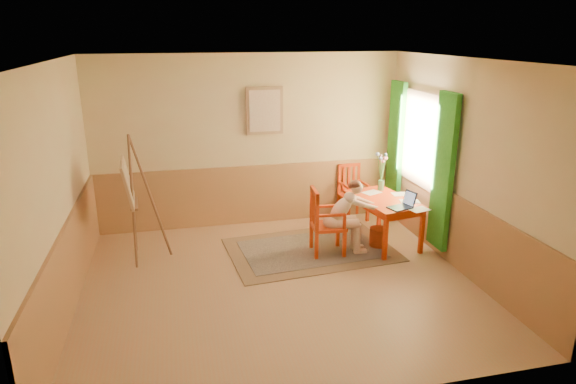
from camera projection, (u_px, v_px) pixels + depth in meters
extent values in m
cube|color=#A87E5A|center=(279.00, 284.00, 6.50)|extent=(5.00, 4.50, 0.02)
cube|color=white|center=(277.00, 59.00, 5.64)|extent=(5.00, 4.50, 0.02)
cube|color=#DBB686|center=(249.00, 141.00, 8.17)|extent=(5.00, 0.02, 2.80)
cube|color=#DBB686|center=(337.00, 257.00, 3.97)|extent=(5.00, 0.02, 2.80)
cube|color=#DBB686|center=(56.00, 194.00, 5.53)|extent=(0.02, 4.50, 2.80)
cube|color=#DBB686|center=(464.00, 167.00, 6.61)|extent=(0.02, 4.50, 2.80)
cube|color=#AA7548|center=(251.00, 195.00, 8.41)|extent=(5.00, 0.04, 1.00)
cube|color=#AA7548|center=(70.00, 267.00, 5.81)|extent=(0.04, 4.50, 1.00)
cube|color=#AA7548|center=(455.00, 231.00, 6.88)|extent=(0.04, 4.50, 1.00)
cube|color=white|center=(423.00, 140.00, 7.58)|extent=(0.02, 1.00, 1.30)
cube|color=#A57E5A|center=(421.00, 140.00, 7.57)|extent=(0.03, 1.12, 1.42)
cube|color=#309127|center=(443.00, 172.00, 6.93)|extent=(0.08, 0.45, 2.20)
cube|color=#309127|center=(395.00, 148.00, 8.38)|extent=(0.08, 0.45, 2.20)
cube|color=#A57E5A|center=(265.00, 111.00, 8.02)|extent=(0.60, 0.04, 0.76)
cube|color=beige|center=(265.00, 111.00, 8.00)|extent=(0.50, 0.02, 0.66)
cube|color=#8C7251|center=(311.00, 250.00, 7.48)|extent=(2.53, 1.80, 0.01)
cube|color=black|center=(311.00, 249.00, 7.48)|extent=(2.09, 1.37, 0.01)
cube|color=red|center=(384.00, 200.00, 7.53)|extent=(0.92, 1.31, 0.04)
cube|color=red|center=(383.00, 204.00, 7.55)|extent=(0.80, 1.19, 0.10)
cube|color=red|center=(385.00, 238.00, 7.04)|extent=(0.06, 0.06, 0.68)
cube|color=red|center=(422.00, 232.00, 7.27)|extent=(0.06, 0.06, 0.68)
cube|color=red|center=(346.00, 213.00, 8.01)|extent=(0.06, 0.06, 0.68)
cube|color=red|center=(380.00, 208.00, 8.24)|extent=(0.06, 0.06, 0.68)
cube|color=red|center=(328.00, 226.00, 7.25)|extent=(0.49, 0.47, 0.04)
cube|color=red|center=(316.00, 247.00, 7.10)|extent=(0.05, 0.05, 0.40)
cube|color=red|center=(344.00, 245.00, 7.16)|extent=(0.05, 0.05, 0.40)
cube|color=red|center=(311.00, 236.00, 7.47)|extent=(0.05, 0.05, 0.40)
cube|color=red|center=(338.00, 235.00, 7.53)|extent=(0.05, 0.05, 0.40)
cube|color=red|center=(317.00, 212.00, 6.95)|extent=(0.05, 0.05, 0.54)
cube|color=red|center=(312.00, 203.00, 7.31)|extent=(0.05, 0.05, 0.54)
cube|color=red|center=(315.00, 192.00, 7.05)|extent=(0.08, 0.44, 0.06)
cube|color=red|center=(316.00, 211.00, 7.04)|extent=(0.03, 0.05, 0.45)
cube|color=red|center=(314.00, 209.00, 7.13)|extent=(0.03, 0.05, 0.45)
cube|color=red|center=(313.00, 207.00, 7.23)|extent=(0.03, 0.05, 0.45)
cube|color=red|center=(331.00, 215.00, 6.99)|extent=(0.41, 0.07, 0.03)
cube|color=red|center=(344.00, 222.00, 7.05)|extent=(0.04, 0.04, 0.22)
cube|color=red|center=(325.00, 206.00, 7.36)|extent=(0.41, 0.07, 0.03)
cube|color=red|center=(338.00, 213.00, 7.42)|extent=(0.04, 0.04, 0.22)
cube|color=red|center=(353.00, 197.00, 8.61)|extent=(0.47, 0.48, 0.04)
cube|color=red|center=(338.00, 206.00, 8.79)|extent=(0.05, 0.05, 0.38)
cube|color=red|center=(348.00, 213.00, 8.45)|extent=(0.05, 0.05, 0.38)
cube|color=red|center=(357.00, 204.00, 8.91)|extent=(0.05, 0.05, 0.38)
cube|color=red|center=(368.00, 211.00, 8.57)|extent=(0.05, 0.05, 0.38)
cube|color=red|center=(339.00, 179.00, 8.64)|extent=(0.05, 0.05, 0.52)
cube|color=red|center=(358.00, 177.00, 8.76)|extent=(0.05, 0.05, 0.52)
cube|color=red|center=(349.00, 165.00, 8.63)|extent=(0.42, 0.10, 0.06)
cube|color=red|center=(344.00, 179.00, 8.67)|extent=(0.05, 0.03, 0.42)
cube|color=red|center=(349.00, 179.00, 8.71)|extent=(0.05, 0.03, 0.42)
cube|color=red|center=(354.00, 178.00, 8.74)|extent=(0.05, 0.03, 0.42)
cube|color=red|center=(344.00, 185.00, 8.48)|extent=(0.09, 0.39, 0.03)
cube|color=red|center=(349.00, 194.00, 8.35)|extent=(0.04, 0.04, 0.21)
cube|color=red|center=(363.00, 183.00, 8.61)|extent=(0.09, 0.39, 0.03)
cube|color=red|center=(368.00, 192.00, 8.47)|extent=(0.04, 0.04, 0.21)
ellipsoid|color=beige|center=(332.00, 222.00, 7.22)|extent=(0.27, 0.33, 0.20)
cylinder|color=beige|center=(345.00, 224.00, 7.18)|extent=(0.40, 0.17, 0.14)
cylinder|color=beige|center=(343.00, 220.00, 7.32)|extent=(0.40, 0.17, 0.14)
cylinder|color=beige|center=(357.00, 238.00, 7.27)|extent=(0.11, 0.11, 0.44)
cylinder|color=beige|center=(354.00, 234.00, 7.42)|extent=(0.11, 0.11, 0.44)
cube|color=beige|center=(360.00, 252.00, 7.35)|extent=(0.19, 0.09, 0.06)
cube|color=beige|center=(357.00, 247.00, 7.49)|extent=(0.19, 0.09, 0.06)
ellipsoid|color=beige|center=(341.00, 209.00, 7.18)|extent=(0.44, 0.29, 0.46)
ellipsoid|color=beige|center=(350.00, 198.00, 7.15)|extent=(0.19, 0.28, 0.16)
sphere|color=beige|center=(357.00, 188.00, 7.12)|extent=(0.19, 0.19, 0.18)
ellipsoid|color=#582C1E|center=(356.00, 184.00, 7.10)|extent=(0.18, 0.18, 0.13)
sphere|color=#582C1E|center=(351.00, 185.00, 7.09)|extent=(0.10, 0.10, 0.09)
cylinder|color=beige|center=(358.00, 203.00, 7.05)|extent=(0.20, 0.11, 0.13)
cylinder|color=beige|center=(371.00, 207.00, 7.12)|extent=(0.26, 0.11, 0.15)
sphere|color=beige|center=(364.00, 205.00, 7.06)|extent=(0.08, 0.08, 0.08)
sphere|color=beige|center=(378.00, 209.00, 7.17)|extent=(0.07, 0.07, 0.06)
cylinder|color=beige|center=(353.00, 198.00, 7.29)|extent=(0.19, 0.08, 0.13)
cylinder|color=beige|center=(366.00, 202.00, 7.33)|extent=(0.27, 0.14, 0.15)
sphere|color=beige|center=(358.00, 199.00, 7.32)|extent=(0.08, 0.08, 0.08)
sphere|color=beige|center=(374.00, 205.00, 7.33)|extent=(0.07, 0.07, 0.06)
cube|color=#1E2338|center=(400.00, 208.00, 7.10)|extent=(0.36, 0.31, 0.02)
cube|color=#2D3342|center=(400.00, 207.00, 7.10)|extent=(0.31, 0.25, 0.00)
cube|color=#1E2338|center=(410.00, 198.00, 7.15)|extent=(0.13, 0.23, 0.21)
cube|color=#99BFF2|center=(409.00, 199.00, 7.15)|extent=(0.10, 0.19, 0.17)
cube|color=white|center=(419.00, 209.00, 7.05)|extent=(0.32, 0.27, 0.00)
cube|color=white|center=(401.00, 194.00, 7.72)|extent=(0.30, 0.22, 0.00)
cube|color=white|center=(372.00, 192.00, 7.79)|extent=(0.34, 0.30, 0.00)
cube|color=white|center=(410.00, 201.00, 7.38)|extent=(0.32, 0.25, 0.00)
cylinder|color=#3F724C|center=(381.00, 185.00, 7.90)|extent=(0.11, 0.11, 0.16)
cylinder|color=#3F7233|center=(379.00, 168.00, 7.87)|extent=(0.05, 0.13, 0.42)
sphere|color=#728CD8|center=(377.00, 154.00, 7.87)|extent=(0.07, 0.07, 0.06)
cylinder|color=#3F7233|center=(381.00, 169.00, 7.78)|extent=(0.07, 0.08, 0.44)
sphere|color=pink|center=(381.00, 156.00, 7.67)|extent=(0.05, 0.05, 0.04)
cylinder|color=#3F7233|center=(382.00, 171.00, 7.85)|extent=(0.04, 0.04, 0.32)
sphere|color=pink|center=(383.00, 161.00, 7.82)|extent=(0.06, 0.06, 0.05)
cylinder|color=#3F7233|center=(381.00, 170.00, 7.77)|extent=(0.09, 0.12, 0.41)
sphere|color=#728CD8|center=(381.00, 158.00, 7.65)|extent=(0.07, 0.07, 0.06)
cylinder|color=#3F7233|center=(384.00, 170.00, 7.87)|extent=(0.10, 0.07, 0.36)
sphere|color=pink|center=(386.00, 158.00, 7.85)|extent=(0.06, 0.06, 0.05)
cylinder|color=#3F7233|center=(383.00, 170.00, 7.85)|extent=(0.06, 0.05, 0.37)
sphere|color=pink|center=(385.00, 158.00, 7.81)|extent=(0.06, 0.06, 0.05)
cylinder|color=#3F7233|center=(383.00, 168.00, 7.87)|extent=(0.10, 0.09, 0.42)
sphere|color=#728CD8|center=(386.00, 155.00, 7.85)|extent=(0.06, 0.06, 0.05)
cylinder|color=#A93B15|center=(379.00, 237.00, 7.56)|extent=(0.29, 0.29, 0.29)
cylinder|color=brown|center=(133.00, 202.00, 6.80)|extent=(0.07, 0.33, 1.81)
cylinder|color=brown|center=(133.00, 196.00, 7.06)|extent=(0.11, 0.33, 1.81)
cylinder|color=brown|center=(151.00, 197.00, 7.00)|extent=(0.47, 0.06, 1.81)
cylinder|color=brown|center=(131.00, 204.00, 6.95)|extent=(0.06, 0.51, 0.03)
cube|color=brown|center=(136.00, 204.00, 6.96)|extent=(0.09, 0.55, 0.03)
cube|color=#A57E5A|center=(127.00, 182.00, 6.84)|extent=(0.19, 0.81, 0.60)
cube|color=beige|center=(129.00, 182.00, 6.85)|extent=(0.15, 0.73, 0.52)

